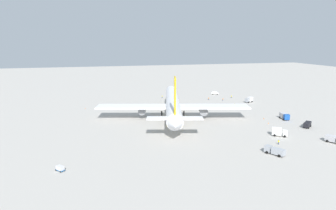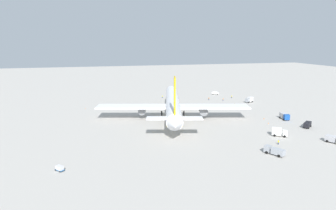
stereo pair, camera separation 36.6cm
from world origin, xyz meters
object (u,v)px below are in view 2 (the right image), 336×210
(service_truck_5, at_px, (274,151))
(ground_worker_1, at_px, (162,97))
(service_truck_1, at_px, (307,124))
(ground_worker_4, at_px, (209,99))
(service_van, at_px, (215,93))
(traffic_cone_2, at_px, (85,108))
(ground_worker_5, at_px, (232,97))
(service_truck_3, at_px, (284,116))
(service_truck_4, at_px, (249,100))
(traffic_cone_0, at_px, (268,123))
(service_truck_2, at_px, (334,139))
(airliner, at_px, (173,104))
(ground_worker_3, at_px, (278,142))
(ground_worker_2, at_px, (235,105))
(ground_worker_0, at_px, (223,99))
(traffic_cone_1, at_px, (264,118))
(baggage_cart_0, at_px, (60,168))
(service_truck_0, at_px, (279,132))

(service_truck_5, bearing_deg, ground_worker_1, 7.17)
(service_truck_1, distance_m, ground_worker_4, 66.51)
(service_van, xyz_separation_m, traffic_cone_2, (-22.47, 84.13, -0.76))
(ground_worker_1, height_order, ground_worker_5, ground_worker_5)
(service_truck_3, distance_m, service_truck_4, 38.47)
(ground_worker_1, relative_size, traffic_cone_0, 3.07)
(service_truck_2, bearing_deg, airliner, 43.81)
(ground_worker_3, bearing_deg, airliner, 30.40)
(service_truck_4, height_order, ground_worker_3, service_truck_4)
(ground_worker_2, distance_m, traffic_cone_2, 81.04)
(service_truck_5, distance_m, traffic_cone_2, 99.99)
(ground_worker_1, distance_m, ground_worker_2, 46.83)
(service_truck_1, height_order, ground_worker_3, service_truck_1)
(service_truck_1, height_order, ground_worker_0, service_truck_1)
(traffic_cone_2, bearing_deg, service_truck_3, -116.71)
(ground_worker_4, relative_size, traffic_cone_1, 3.00)
(service_truck_4, bearing_deg, ground_worker_2, 119.29)
(ground_worker_3, relative_size, ground_worker_4, 0.97)
(airliner, distance_m, ground_worker_1, 48.62)
(baggage_cart_0, bearing_deg, ground_worker_0, -47.75)
(service_truck_2, height_order, ground_worker_0, service_truck_2)
(service_truck_1, relative_size, ground_worker_0, 3.34)
(airliner, relative_size, baggage_cart_0, 26.87)
(service_truck_4, xyz_separation_m, traffic_cone_2, (6.47, 93.00, -1.41))
(service_truck_2, height_order, traffic_cone_2, service_truck_2)
(ground_worker_1, bearing_deg, traffic_cone_1, -151.06)
(service_truck_5, bearing_deg, service_truck_1, -54.02)
(service_truck_3, height_order, service_truck_4, service_truck_4)
(ground_worker_2, relative_size, traffic_cone_1, 3.12)
(traffic_cone_2, bearing_deg, service_truck_1, -122.84)
(service_truck_5, bearing_deg, baggage_cart_0, 85.77)
(ground_worker_0, bearing_deg, ground_worker_2, 178.96)
(service_truck_3, bearing_deg, ground_worker_5, -0.40)
(ground_worker_5, bearing_deg, ground_worker_1, 76.31)
(service_truck_4, bearing_deg, ground_worker_4, 58.43)
(service_truck_2, relative_size, service_truck_3, 1.02)
(traffic_cone_0, bearing_deg, service_truck_0, 159.47)
(service_truck_3, height_order, service_truck_5, service_truck_3)
(ground_worker_2, distance_m, ground_worker_3, 60.61)
(service_truck_2, height_order, traffic_cone_1, service_truck_2)
(service_van, distance_m, ground_worker_2, 36.57)
(ground_worker_5, bearing_deg, traffic_cone_2, 95.53)
(service_van, height_order, ground_worker_2, service_van)
(ground_worker_5, distance_m, traffic_cone_2, 89.70)
(service_truck_0, height_order, baggage_cart_0, service_truck_0)
(service_truck_2, distance_m, traffic_cone_2, 114.87)
(traffic_cone_2, bearing_deg, ground_worker_0, -88.79)
(service_truck_1, distance_m, traffic_cone_0, 15.36)
(service_truck_1, distance_m, traffic_cone_1, 19.09)
(service_truck_0, height_order, service_truck_5, service_truck_0)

